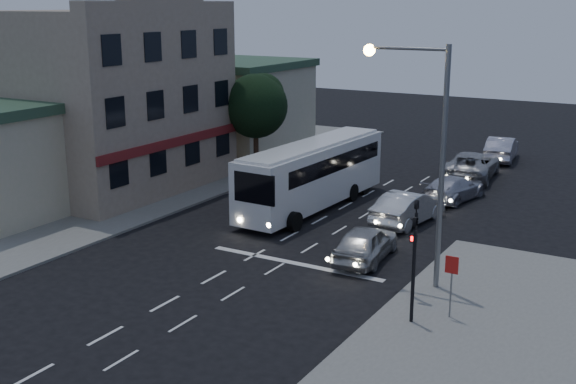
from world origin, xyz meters
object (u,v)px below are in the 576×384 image
Objects in this scene: car_sedan_a at (408,207)px; car_sedan_b at (454,188)px; regulatory_sign at (451,276)px; car_extra at (501,149)px; streetlight at (426,139)px; street_tree at (256,103)px; traffic_signal_main at (415,237)px; traffic_signal_side at (414,257)px; tour_bus at (313,173)px; car_sedan_c at (472,165)px; car_suv at (365,243)px.

car_sedan_a is 5.37m from car_sedan_b.
car_sedan_b is at bearing 107.00° from regulatory_sign.
car_sedan_a is 17.09m from car_extra.
streetlight reaches higher than street_tree.
regulatory_sign is 23.40m from street_tree.
car_sedan_a is 0.54× the size of streetlight.
traffic_signal_main is 2.10m from traffic_signal_side.
tour_bus reaches higher than car_sedan_c.
car_sedan_a is 0.79× the size of street_tree.
traffic_signal_side is (4.05, -27.99, 1.59)m from car_extra.
car_extra is at bearing -97.97° from car_sedan_c.
tour_bus is at bearing 58.63° from car_sedan_c.
streetlight is at bearing 100.20° from traffic_signal_main.
car_sedan_a is (-0.36, 5.90, 0.05)m from car_suv.
car_sedan_a is at bearing 118.09° from regulatory_sign.
traffic_signal_side is at bearing -136.08° from regulatory_sign.
car_sedan_b is at bearing -96.79° from car_suv.
tour_bus is 2.57× the size of car_suv.
streetlight is at bearing 146.41° from car_suv.
traffic_signal_side reaches higher than car_sedan_b.
car_sedan_c is at bearing 101.22° from traffic_signal_side.
tour_bus is 5.46m from car_sedan_a.
car_sedan_a is 1.19× the size of traffic_signal_main.
traffic_signal_main is at bearing -42.03° from street_tree.
car_sedan_c is at bearing 100.36° from traffic_signal_main.
traffic_signal_main is at bearing -42.71° from tour_bus.
car_suv is at bearing 83.40° from car_extra.
tour_bus reaches higher than car_sedan_a.
car_suv is 1.09× the size of traffic_signal_side.
car_suv is at bearing 99.01° from car_sedan_b.
street_tree reaches higher than traffic_signal_main.
car_sedan_c is 2.72× the size of regulatory_sign.
traffic_signal_main reaches higher than tour_bus.
car_suv is 0.91× the size of car_sedan_a.
car_suv is 16.85m from car_sedan_c.
car_extra is (0.26, 17.09, 0.02)m from car_sedan_a.
car_sedan_c is 0.66× the size of streetlight.
streetlight is at bearing -38.62° from tour_bus.
tour_bus is 1.28× the size of streetlight.
street_tree is (-12.20, 5.33, 3.69)m from car_sedan_a.
car_sedan_a is at bearing 114.05° from streetlight.
street_tree is (-17.51, 15.26, 2.90)m from regulatory_sign.
traffic_signal_side is 23.24m from street_tree.
car_extra is (0.29, 6.14, -0.00)m from car_sedan_c.
car_extra is at bearing 97.16° from streetlight.
traffic_signal_main reaches higher than car_sedan_c.
street_tree reaches higher than car_sedan_a.
tour_bus is 2.80× the size of traffic_signal_side.
regulatory_sign is at bearing -41.08° from street_tree.
car_sedan_b is 1.16× the size of traffic_signal_side.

